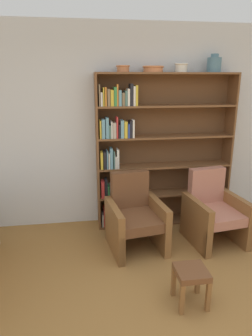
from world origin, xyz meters
TOP-DOWN VIEW (x-y plane):
  - wall_back at (0.00, 2.36)m, footprint 12.00×0.06m
  - bookshelf at (0.04, 2.19)m, footprint 1.89×0.30m
  - bowl_copper at (-0.36, 2.17)m, footprint 0.18×0.18m
  - bowl_terracotta at (0.03, 2.17)m, footprint 0.27×0.27m
  - bowl_olive at (0.40, 2.17)m, footprint 0.17×0.17m
  - vase_tall at (0.85, 2.17)m, footprint 0.18×0.18m
  - armchair_leather at (-0.30, 1.56)m, footprint 0.73×0.76m
  - armchair_cushioned at (0.73, 1.56)m, footprint 0.72×0.76m
  - footstool at (0.03, 0.48)m, footprint 0.29×0.29m

SIDE VIEW (x-z plane):
  - footstool at x=0.03m, z-range 0.10..0.47m
  - armchair_leather at x=-0.30m, z-range -0.06..0.85m
  - armchair_cushioned at x=0.73m, z-range -0.06..0.85m
  - bookshelf at x=0.04m, z-range 0.02..2.13m
  - wall_back at x=0.00m, z-range 0.00..2.75m
  - bowl_terracotta at x=0.03m, z-range 2.12..2.20m
  - bowl_copper at x=-0.36m, z-range 2.12..2.20m
  - bowl_olive at x=0.40m, z-range 2.12..2.23m
  - vase_tall at x=0.85m, z-range 2.10..2.33m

